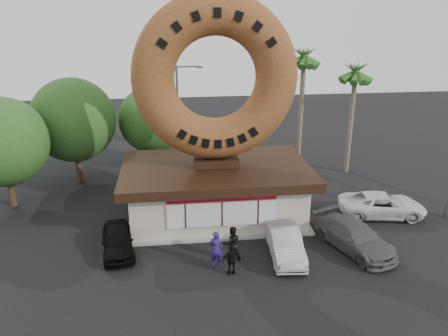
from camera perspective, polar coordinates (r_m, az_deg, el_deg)
ground at (r=22.20m, az=0.66°, el=-12.98°), size 90.00×90.00×0.00m
donut_shop at (r=26.63m, az=-1.03°, el=-2.77°), size 11.20×7.20×3.80m
giant_donut at (r=24.83m, az=-1.13°, el=11.63°), size 9.31×2.37×9.31m
tree_west at (r=33.05m, az=-19.10°, el=5.92°), size 6.00×6.00×7.65m
tree_mid at (r=34.43m, az=-9.32°, el=6.24°), size 5.20×5.20×6.63m
tree_far at (r=30.38m, az=-26.94°, el=3.04°), size 5.60×5.60×7.14m
palm_near at (r=34.14m, az=10.41°, el=13.56°), size 2.60×2.60×9.75m
palm_far at (r=34.07m, az=16.80°, el=11.45°), size 2.60×2.60×8.75m
street_lamp at (r=35.27m, az=-5.80°, el=7.50°), size 2.11×0.20×8.00m
person_left at (r=21.92m, az=-1.06°, el=-10.50°), size 0.75×0.54×1.91m
person_center at (r=22.42m, az=1.03°, el=-9.83°), size 0.94×0.76×1.85m
person_right at (r=21.36m, az=1.03°, el=-11.86°), size 1.01×0.56×1.62m
car_black at (r=23.85m, az=-13.73°, el=-9.19°), size 2.17×4.16×1.35m
car_silver at (r=23.09m, az=7.98°, el=-9.67°), size 1.83×4.48×1.44m
car_grey at (r=24.45m, az=16.66°, el=-8.56°), size 3.70×5.50×1.48m
car_white at (r=28.73m, az=19.96°, el=-4.54°), size 5.51×3.16×1.45m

